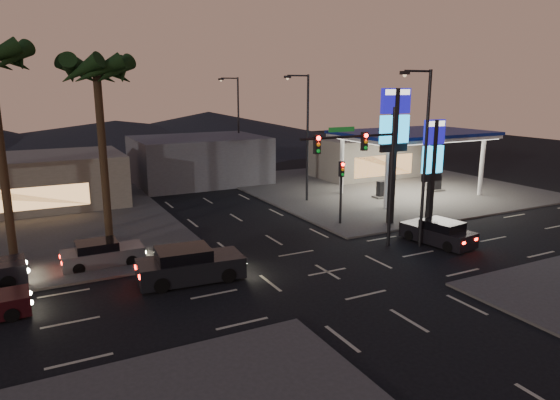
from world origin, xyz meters
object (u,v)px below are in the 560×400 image
pylon_sign_short (433,156)px  car_lane_b_front (102,254)px  pylon_sign_tall (394,129)px  car_lane_a_front (189,265)px  gas_station (413,136)px  traffic_signal_mast (368,159)px  suv_station (438,233)px

pylon_sign_short → car_lane_b_front: pylon_sign_short is taller
car_lane_b_front → pylon_sign_short: bearing=-4.5°
pylon_sign_short → car_lane_b_front: size_ratio=1.68×
pylon_sign_tall → car_lane_a_front: bearing=-167.2°
pylon_sign_short → car_lane_b_front: 21.36m
gas_station → car_lane_a_front: (-22.48, -9.91, -4.31)m
car_lane_a_front → pylon_sign_tall: bearing=12.8°
car_lane_a_front → car_lane_b_front: car_lane_a_front is taller
pylon_sign_tall → car_lane_a_front: 16.36m
pylon_sign_tall → traffic_signal_mast: (-4.74, -3.51, -1.17)m
traffic_signal_mast → car_lane_b_front: (-13.66, 4.16, -4.60)m
traffic_signal_mast → pylon_sign_tall: bearing=36.5°
gas_station → car_lane_a_front: size_ratio=2.34×
traffic_signal_mast → suv_station: bearing=-13.4°
pylon_sign_short → pylon_sign_tall: bearing=158.2°
pylon_sign_tall → car_lane_b_front: size_ratio=2.16×
gas_station → car_lane_a_front: 24.95m
car_lane_b_front → suv_station: bearing=-16.1°
traffic_signal_mast → suv_station: traffic_signal_mast is taller
car_lane_b_front → suv_station: (18.24, -5.25, 0.04)m
traffic_signal_mast → suv_station: size_ratio=1.76×
pylon_sign_short → traffic_signal_mast: (-7.24, -2.51, 0.57)m
traffic_signal_mast → suv_station: 6.55m
pylon_sign_short → car_lane_a_front: (-17.48, -2.41, -3.89)m
gas_station → pylon_sign_short: bearing=-123.7°
traffic_signal_mast → car_lane_a_front: (-10.24, 0.11, -4.46)m
car_lane_b_front → suv_station: size_ratio=0.92×
gas_station → car_lane_b_front: gas_station is taller
gas_station → car_lane_b_front: 26.93m
pylon_sign_short → traffic_signal_mast: bearing=-160.9°
car_lane_a_front → car_lane_b_front: (-3.42, 4.05, -0.14)m
pylon_sign_short → traffic_signal_mast: size_ratio=0.88×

